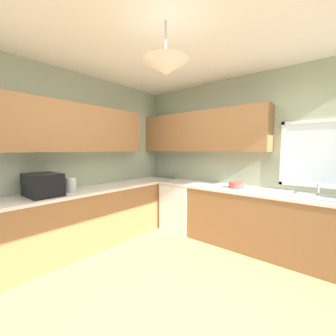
# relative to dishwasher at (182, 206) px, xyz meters

# --- Properties ---
(ground_plane) EXTENTS (8.52, 8.52, 0.00)m
(ground_plane) POSITION_rel_dishwasher_xyz_m (0.96, -1.60, -0.42)
(ground_plane) COLOR tan
(room_shell) EXTENTS (3.99, 3.99, 2.73)m
(room_shell) POSITION_rel_dishwasher_xyz_m (0.18, -0.97, 1.46)
(room_shell) COLOR #9EAD8E
(room_shell) RESTS_ON ground_plane
(counter_run_left) EXTENTS (0.65, 3.60, 0.89)m
(counter_run_left) POSITION_rel_dishwasher_xyz_m (-0.66, -1.60, 0.02)
(counter_run_left) COLOR olive
(counter_run_left) RESTS_ON ground_plane
(counter_run_back) EXTENTS (3.08, 0.65, 0.89)m
(counter_run_back) POSITION_rel_dishwasher_xyz_m (1.17, 0.03, 0.02)
(counter_run_back) COLOR olive
(counter_run_back) RESTS_ON ground_plane
(dishwasher) EXTENTS (0.60, 0.60, 0.84)m
(dishwasher) POSITION_rel_dishwasher_xyz_m (0.00, 0.00, 0.00)
(dishwasher) COLOR white
(dishwasher) RESTS_ON ground_plane
(microwave) EXTENTS (0.48, 0.36, 0.29)m
(microwave) POSITION_rel_dishwasher_xyz_m (-0.66, -2.13, 0.61)
(microwave) COLOR black
(microwave) RESTS_ON counter_run_left
(kettle) EXTENTS (0.14, 0.14, 0.21)m
(kettle) POSITION_rel_dishwasher_xyz_m (-0.64, -1.77, 0.57)
(kettle) COLOR #B7B7BC
(kettle) RESTS_ON counter_run_left
(sink_assembly) EXTENTS (0.54, 0.40, 0.19)m
(sink_assembly) POSITION_rel_dishwasher_xyz_m (2.06, 0.04, 0.48)
(sink_assembly) COLOR #9EA0A5
(sink_assembly) RESTS_ON counter_run_back
(bowl) EXTENTS (0.23, 0.23, 0.09)m
(bowl) POSITION_rel_dishwasher_xyz_m (1.03, 0.03, 0.51)
(bowl) COLOR #B74C42
(bowl) RESTS_ON counter_run_back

